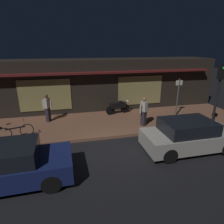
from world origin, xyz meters
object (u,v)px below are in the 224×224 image
Objects in this scene: sign_post at (178,95)px; person_photographer at (47,107)px; parked_car_across at (188,135)px; parked_car_far at (7,166)px; motorcycle at (118,106)px; bicycle_parked at (16,132)px; person_bystander at (144,111)px; traffic_light_pole at (219,88)px.

person_photographer is at bearing 174.61° from sign_post.
parked_car_far is at bearing -174.66° from parked_car_across.
motorcycle is 1.05× the size of bicycle_parked.
parked_car_far is at bearing -152.91° from sign_post.
motorcycle is at bearing 110.20° from parked_car_across.
person_bystander is 0.41× the size of parked_car_across.
bicycle_parked is 10.30m from traffic_light_pole.
person_bystander is 7.10m from parked_car_far.
traffic_light_pole is (8.67, -3.35, 1.45)m from person_photographer.
traffic_light_pole reaches higher than parked_car_far.
motorcycle reaches higher than bicycle_parked.
motorcycle is 0.70× the size of sign_post.
sign_post is 4.34m from parked_car_across.
traffic_light_pole reaches higher than parked_car_across.
sign_post is 0.59× the size of parked_car_across.
parked_car_far is at bearing -150.97° from person_bystander.
sign_post reaches higher than person_photographer.
sign_post is 0.58× the size of parked_car_far.
parked_car_across is at bearing 5.34° from parked_car_far.
traffic_light_pole is (0.60, -2.59, 0.97)m from sign_post.
bicycle_parked is 0.96× the size of person_photographer.
motorcycle is 3.88m from sign_post.
traffic_light_pole reaches higher than motorcycle.
person_photographer is at bearing -174.56° from motorcycle.
traffic_light_pole is at bearing -21.11° from person_photographer.
bicycle_parked is at bearing -172.30° from sign_post.
parked_car_far is (-9.53, -1.98, -1.77)m from traffic_light_pole.
motorcycle is at bearing 138.06° from traffic_light_pole.
parked_car_across is (1.00, -2.77, -0.32)m from person_bystander.
bicycle_parked is 9.56m from sign_post.
traffic_light_pole is at bearing -41.94° from motorcycle.
parked_car_across is at bearing -150.68° from traffic_light_pole.
sign_post is at bearing -18.25° from motorcycle.
bicycle_parked is 6.72m from person_bystander.
motorcycle is at bearing 161.75° from sign_post.
parked_car_far is at bearing -168.26° from traffic_light_pole.
motorcycle is 0.41× the size of parked_car_across.
sign_post is 0.67× the size of traffic_light_pole.
person_bystander is 0.40× the size of parked_car_far.
traffic_light_pole is (4.20, -3.77, 1.83)m from motorcycle.
motorcycle is 4.50m from person_photographer.
bicycle_parked is 2.50m from person_photographer.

